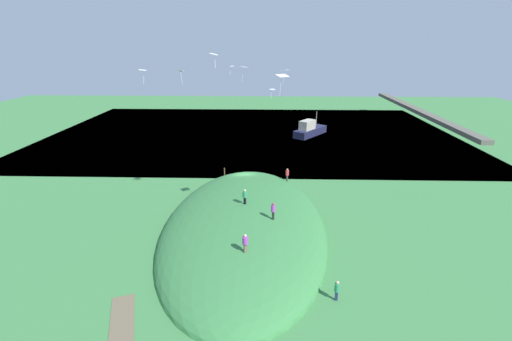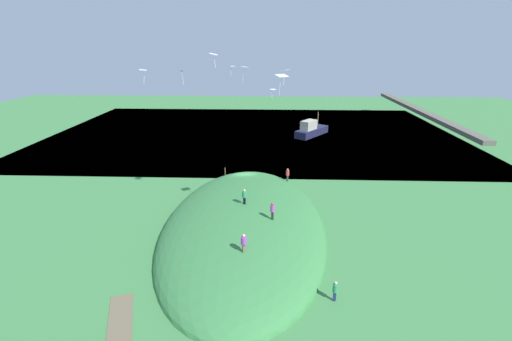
{
  "view_description": "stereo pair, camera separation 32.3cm",
  "coord_description": "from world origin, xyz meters",
  "views": [
    {
      "loc": [
        42.96,
        2.88,
        17.58
      ],
      "look_at": [
        6.24,
        1.8,
        4.23
      ],
      "focal_mm": 24.93,
      "sensor_mm": 36.0,
      "label": 1
    },
    {
      "loc": [
        42.95,
        3.2,
        17.58
      ],
      "look_at": [
        6.24,
        1.8,
        4.23
      ],
      "focal_mm": 24.93,
      "sensor_mm": 36.0,
      "label": 2
    }
  ],
  "objects": [
    {
      "name": "ground_plane",
      "position": [
        0.0,
        0.0,
        0.0
      ],
      "size": [
        160.0,
        160.0,
        0.0
      ],
      "primitive_type": "plane",
      "color": "#3B7A40"
    },
    {
      "name": "lake_water",
      "position": [
        -28.37,
        0.0,
        -0.2
      ],
      "size": [
        52.62,
        80.0,
        0.4
      ],
      "primitive_type": "cube",
      "color": "navy",
      "rests_on": "ground_plane"
    },
    {
      "name": "grass_hill",
      "position": [
        11.46,
        0.79,
        0.0
      ],
      "size": [
        30.05,
        16.02,
        4.74
      ],
      "primitive_type": "ellipsoid",
      "color": "#35783E",
      "rests_on": "ground_plane"
    },
    {
      "name": "bridge_deck_far",
      "position": [
        -28.37,
        33.11,
        4.59
      ],
      "size": [
        47.35,
        1.8,
        0.7
      ],
      "primitive_type": "cube",
      "color": "#5A594E"
    },
    {
      "name": "boat_on_lake",
      "position": [
        -26.13,
        11.45,
        1.13
      ],
      "size": [
        8.43,
        7.28,
        4.4
      ],
      "rotation": [
        0.0,
        0.0,
        5.63
      ],
      "color": "#1D203E",
      "rests_on": "lake_water"
    },
    {
      "name": "person_with_child",
      "position": [
        10.93,
        0.83,
        3.34
      ],
      "size": [
        0.65,
        0.65,
        1.58
      ],
      "rotation": [
        0.0,
        0.0,
        0.82
      ],
      "color": "black",
      "rests_on": "grass_hill"
    },
    {
      "name": "person_walking_path",
      "position": [
        13.77,
        3.59,
        3.26
      ],
      "size": [
        0.41,
        0.41,
        1.69
      ],
      "rotation": [
        0.0,
        0.0,
        4.72
      ],
      "color": "black",
      "rests_on": "grass_hill"
    },
    {
      "name": "person_on_hilltop",
      "position": [
        1.24,
        5.56,
        2.08
      ],
      "size": [
        0.55,
        0.55,
        1.69
      ],
      "rotation": [
        0.0,
        0.0,
        3.7
      ],
      "color": "#403B37",
      "rests_on": "grass_hill"
    },
    {
      "name": "person_near_shore",
      "position": [
        19.01,
        1.34,
        3.02
      ],
      "size": [
        0.64,
        0.64,
        1.59
      ],
      "rotation": [
        0.0,
        0.0,
        2.17
      ],
      "color": "brown",
      "rests_on": "grass_hill"
    },
    {
      "name": "person_watching_kites",
      "position": [
        21.9,
        8.04,
        1.04
      ],
      "size": [
        0.4,
        0.4,
        1.65
      ],
      "rotation": [
        0.0,
        0.0,
        1.5
      ],
      "color": "navy",
      "rests_on": "ground_plane"
    },
    {
      "name": "kite_0",
      "position": [
        9.52,
        -1.89,
        16.48
      ],
      "size": [
        1.03,
        0.72,
        1.3
      ],
      "color": "white"
    },
    {
      "name": "kite_1",
      "position": [
        -1.49,
        4.97,
        14.27
      ],
      "size": [
        1.42,
        1.26,
        1.86
      ],
      "color": "white"
    },
    {
      "name": "kite_2",
      "position": [
        -3.96,
        3.57,
        11.69
      ],
      "size": [
        0.84,
        0.92,
        1.16
      ],
      "color": "white"
    },
    {
      "name": "kite_3",
      "position": [
        -1.4,
        -0.04,
        14.67
      ],
      "size": [
        1.44,
        1.31,
        1.97
      ],
      "color": "white"
    },
    {
      "name": "kite_4",
      "position": [
        6.19,
        -9.67,
        14.84
      ],
      "size": [
        1.18,
        0.96,
        1.45
      ],
      "color": "white"
    },
    {
      "name": "kite_5",
      "position": [
        -6.09,
        -1.82,
        14.45
      ],
      "size": [
        0.93,
        0.77,
        1.23
      ],
      "color": "white"
    },
    {
      "name": "kite_6",
      "position": [
        -5.9,
        -8.6,
        13.73
      ],
      "size": [
        0.74,
        0.83,
        1.93
      ],
      "color": "white"
    },
    {
      "name": "kite_7",
      "position": [
        12.01,
        4.18,
        14.81
      ],
      "size": [
        1.16,
        1.24,
        1.81
      ],
      "color": "white"
    },
    {
      "name": "mooring_post",
      "position": [
        -2.47,
        -2.78,
        0.7
      ],
      "size": [
        0.14,
        0.14,
        1.39
      ],
      "primitive_type": "cylinder",
      "color": "brown",
      "rests_on": "ground_plane"
    }
  ]
}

